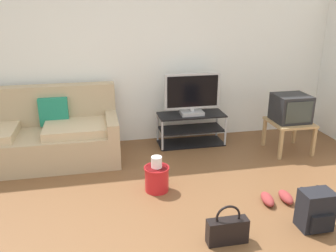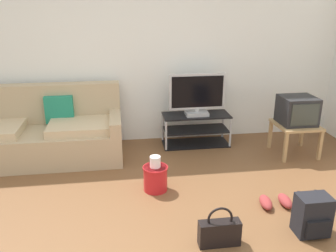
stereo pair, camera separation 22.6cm
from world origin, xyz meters
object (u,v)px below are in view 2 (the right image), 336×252
(flat_tv, at_px, (197,95))
(crt_tv, at_px, (297,110))
(couch, at_px, (39,134))
(sneakers_pair, at_px, (275,201))
(tv_stand, at_px, (196,129))
(side_table, at_px, (296,128))
(backpack, at_px, (312,215))
(handbag, at_px, (219,232))
(cleaning_bucket, at_px, (155,176))

(flat_tv, distance_m, crt_tv, 1.32)
(couch, height_order, flat_tv, flat_tv)
(sneakers_pair, bearing_deg, tv_stand, 104.77)
(tv_stand, distance_m, flat_tv, 0.51)
(flat_tv, bearing_deg, couch, -176.39)
(side_table, relative_size, backpack, 1.45)
(couch, xyz_separation_m, handbag, (1.82, -2.04, -0.20))
(couch, distance_m, sneakers_pair, 2.98)
(handbag, height_order, sneakers_pair, handbag)
(handbag, bearing_deg, couch, 131.64)
(flat_tv, distance_m, handbag, 2.27)
(couch, distance_m, tv_stand, 2.10)
(cleaning_bucket, bearing_deg, tv_stand, 59.70)
(couch, xyz_separation_m, crt_tv, (3.31, -0.34, 0.27))
(side_table, height_order, handbag, side_table)
(couch, relative_size, flat_tv, 2.76)
(side_table, bearing_deg, flat_tv, 158.06)
(handbag, bearing_deg, flat_tv, 82.69)
(couch, bearing_deg, cleaning_bucket, -37.27)
(tv_stand, xyz_separation_m, crt_tv, (1.22, -0.50, 0.38))
(couch, bearing_deg, backpack, -37.03)
(tv_stand, height_order, side_table, tv_stand)
(sneakers_pair, bearing_deg, crt_tv, 57.12)
(couch, relative_size, backpack, 5.78)
(tv_stand, height_order, backpack, tv_stand)
(side_table, relative_size, cleaning_bucket, 1.34)
(backpack, xyz_separation_m, sneakers_pair, (-0.12, 0.47, -0.13))
(flat_tv, bearing_deg, crt_tv, -21.29)
(cleaning_bucket, bearing_deg, flat_tv, 59.22)
(sneakers_pair, bearing_deg, side_table, 56.76)
(flat_tv, relative_size, side_table, 1.45)
(couch, height_order, cleaning_bucket, couch)
(side_table, relative_size, sneakers_pair, 1.54)
(tv_stand, distance_m, cleaning_bucket, 1.40)
(flat_tv, xyz_separation_m, handbag, (-0.28, -2.17, -0.61))
(flat_tv, distance_m, side_table, 1.37)
(tv_stand, xyz_separation_m, handbag, (-0.28, -2.20, -0.10))
(side_table, distance_m, cleaning_bucket, 2.06)
(couch, xyz_separation_m, side_table, (3.31, -0.36, 0.03))
(tv_stand, height_order, sneakers_pair, tv_stand)
(couch, distance_m, cleaning_bucket, 1.75)
(flat_tv, bearing_deg, handbag, -97.31)
(crt_tv, xyz_separation_m, handbag, (-1.50, -1.70, -0.48))
(backpack, bearing_deg, crt_tv, 53.08)
(backpack, bearing_deg, sneakers_pair, 88.73)
(tv_stand, bearing_deg, handbag, -97.23)
(crt_tv, xyz_separation_m, backpack, (-0.66, -1.66, -0.42))
(flat_tv, bearing_deg, sneakers_pair, -75.04)
(flat_tv, xyz_separation_m, side_table, (1.22, -0.49, -0.37))
(couch, bearing_deg, flat_tv, 3.61)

